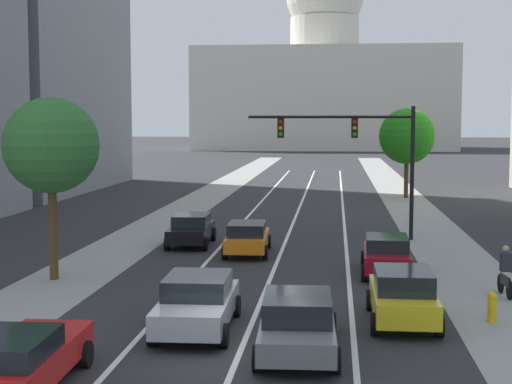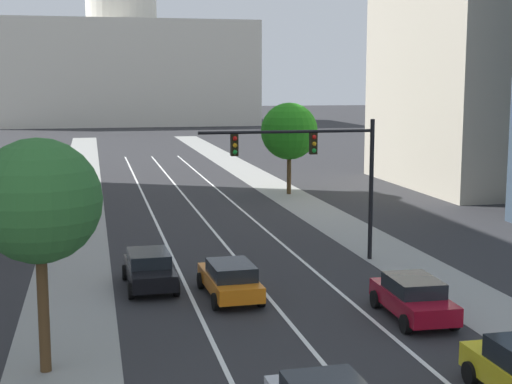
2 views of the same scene
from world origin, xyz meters
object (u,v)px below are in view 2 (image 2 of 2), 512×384
object	(u,v)px
capitol_building	(123,59)
street_tree_near_right	(289,131)
car_crimson	(413,297)
car_black	(149,269)
car_orange	(230,279)
traffic_signal_mast	(318,160)
street_tree_near_left	(39,202)

from	to	relation	value
capitol_building	street_tree_near_right	distance (m)	99.46
car_crimson	car_black	xyz separation A→B (m)	(-8.70, 6.04, -0.01)
capitol_building	street_tree_near_right	xyz separation A→B (m)	(7.68, -98.84, -7.97)
car_crimson	capitol_building	bearing A→B (deg)	3.53
capitol_building	car_orange	size ratio (longest dim) A/B	11.16
capitol_building	street_tree_near_right	size ratio (longest dim) A/B	7.40
car_crimson	car_black	world-z (taller)	car_crimson
car_crimson	street_tree_near_right	bearing A→B (deg)	-4.89
car_black	capitol_building	bearing A→B (deg)	-3.91
capitol_building	car_orange	distance (m)	124.86
car_black	traffic_signal_mast	world-z (taller)	traffic_signal_mast
capitol_building	traffic_signal_mast	bearing A→B (deg)	-88.31
car_orange	street_tree_near_right	bearing A→B (deg)	-21.88
car_orange	street_tree_near_right	size ratio (longest dim) A/B	0.66
traffic_signal_mast	street_tree_near_right	world-z (taller)	street_tree_near_right
traffic_signal_mast	car_orange	bearing A→B (deg)	-135.71
capitol_building	traffic_signal_mast	distance (m)	119.76
car_orange	street_tree_near_right	xyz separation A→B (m)	(9.12, 25.45, 3.89)
traffic_signal_mast	car_crimson	bearing A→B (deg)	-84.54
capitol_building	car_crimson	xyz separation A→B (m)	(4.35, -128.15, -11.84)
car_orange	car_black	bearing A→B (deg)	50.99
car_black	street_tree_near_right	world-z (taller)	street_tree_near_right
street_tree_near_right	street_tree_near_left	bearing A→B (deg)	-116.33
street_tree_near_right	car_black	bearing A→B (deg)	-117.33
car_crimson	street_tree_near_left	distance (m)	13.17
street_tree_near_right	car_crimson	bearing A→B (deg)	-96.47
car_black	street_tree_near_right	bearing A→B (deg)	-29.19
street_tree_near_right	traffic_signal_mast	bearing A→B (deg)	-101.41
car_crimson	car_black	distance (m)	10.59
car_crimson	car_orange	distance (m)	6.96
street_tree_near_left	car_black	bearing A→B (deg)	66.54
traffic_signal_mast	street_tree_near_right	size ratio (longest dim) A/B	1.21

